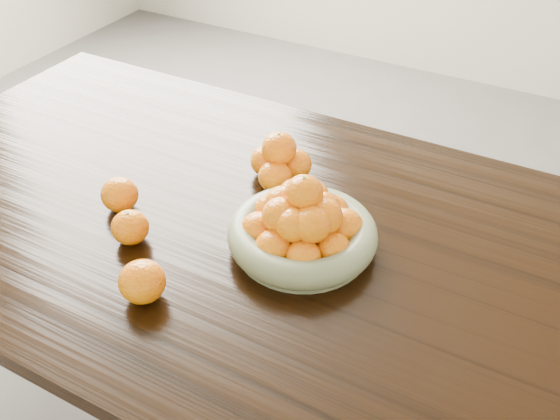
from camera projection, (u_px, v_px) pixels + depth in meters
The scene contains 6 objects.
dining_table at pixel (277, 265), 1.35m from camera, with size 2.00×1.00×0.75m.
fruit_bowl at pixel (302, 226), 1.23m from camera, with size 0.30×0.30×0.17m.
orange_pyramid at pixel (279, 162), 1.42m from camera, with size 0.14×0.14×0.12m.
loose_orange_0 at pixel (130, 227), 1.25m from camera, with size 0.08×0.08×0.07m, color orange.
loose_orange_1 at pixel (120, 194), 1.34m from camera, with size 0.08×0.08×0.07m, color orange.
loose_orange_2 at pixel (142, 282), 1.12m from camera, with size 0.09×0.09×0.08m, color orange.
Camera 1 is at (0.48, -0.87, 1.58)m, focal length 40.00 mm.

